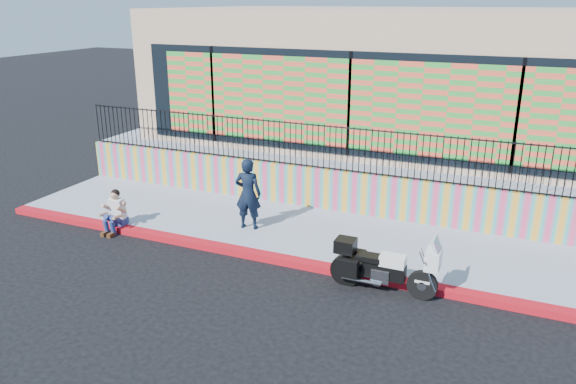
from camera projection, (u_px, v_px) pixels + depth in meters
The scene contains 10 objects.
ground at pixel (288, 264), 12.34m from camera, with size 90.00×90.00×0.00m, color black.
red_curb at pixel (288, 261), 12.32m from camera, with size 16.00×0.30×0.15m, color #AA0C1E.
sidewalk at pixel (315, 234), 13.75m from camera, with size 16.00×3.00×0.15m, color #888DA4.
mural_wall at pixel (336, 190), 14.93m from camera, with size 16.00×0.20×1.10m, color #EC3E71.
metal_fence at pixel (338, 148), 14.56m from camera, with size 15.80×0.04×1.20m, color black, non-canonical shape.
elevated_platform at pixel (384, 149), 19.38m from camera, with size 16.00×10.00×1.25m, color #888DA4.
storefront_building at pixel (387, 73), 18.34m from camera, with size 14.00×8.06×4.00m.
police_motorcycle at pixel (382, 266), 11.04m from camera, with size 2.12×0.70×1.32m.
police_officer at pixel (248, 194), 13.63m from camera, with size 0.65×0.43×1.78m, color black.
seated_man at pixel (114, 215), 13.88m from camera, with size 0.54×0.71×1.06m.
Camera 1 is at (4.45, -10.23, 5.51)m, focal length 35.00 mm.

